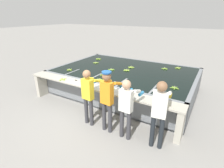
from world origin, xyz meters
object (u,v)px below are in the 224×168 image
(worker_0, at_px, (89,93))
(banana_bunch_floating_6, at_px, (100,80))
(banana_bunch_floating_5, at_px, (127,70))
(banana_bunch_ledge_1, at_px, (63,79))
(banana_bunch_floating_0, at_px, (69,70))
(worker_2, at_px, (127,105))
(banana_bunch_floating_10, at_px, (174,88))
(banana_bunch_floating_1, at_px, (111,70))
(banana_bunch_floating_3, at_px, (98,59))
(worker_1, at_px, (108,96))
(banana_bunch_floating_7, at_px, (178,68))
(banana_bunch_floating_2, at_px, (131,67))
(knife_0, at_px, (78,81))
(banana_bunch_floating_8, at_px, (103,75))
(knife_1, at_px, (126,93))
(worker_3, at_px, (160,109))
(banana_bunch_floating_9, at_px, (165,69))
(banana_bunch_floating_4, at_px, (96,63))
(banana_bunch_ledge_0, at_px, (111,90))

(worker_0, relative_size, banana_bunch_floating_6, 5.82)
(banana_bunch_floating_5, distance_m, banana_bunch_ledge_1, 2.48)
(banana_bunch_floating_0, relative_size, banana_bunch_ledge_1, 1.01)
(banana_bunch_ledge_1, bearing_deg, banana_bunch_floating_6, 29.13)
(banana_bunch_floating_6, bearing_deg, worker_2, -35.30)
(banana_bunch_floating_0, bearing_deg, worker_2, -23.77)
(banana_bunch_floating_5, relative_size, banana_bunch_floating_10, 1.03)
(banana_bunch_floating_0, xyz_separation_m, banana_bunch_floating_1, (1.42, 0.87, -0.00))
(banana_bunch_floating_6, bearing_deg, banana_bunch_floating_3, 125.88)
(banana_bunch_ledge_1, bearing_deg, worker_1, -13.03)
(worker_2, bearing_deg, worker_0, 179.07)
(banana_bunch_floating_0, height_order, banana_bunch_floating_7, same)
(worker_1, xyz_separation_m, banana_bunch_floating_0, (-2.69, 1.42, -0.11))
(banana_bunch_floating_7, xyz_separation_m, banana_bunch_floating_10, (0.35, -2.21, -0.00))
(banana_bunch_floating_2, height_order, banana_bunch_floating_6, same)
(banana_bunch_floating_6, bearing_deg, knife_0, -144.97)
(banana_bunch_floating_8, xyz_separation_m, knife_1, (1.38, -0.95, -0.01))
(worker_3, distance_m, banana_bunch_floating_9, 3.55)
(banana_bunch_floating_9, xyz_separation_m, banana_bunch_floating_10, (0.79, -1.83, 0.00))
(banana_bunch_floating_1, xyz_separation_m, banana_bunch_floating_7, (2.23, 1.61, 0.00))
(banana_bunch_floating_1, bearing_deg, banana_bunch_floating_6, -77.83)
(worker_0, relative_size, banana_bunch_floating_2, 5.85)
(worker_1, bearing_deg, banana_bunch_floating_0, 152.21)
(banana_bunch_floating_2, xyz_separation_m, knife_1, (0.93, -2.35, -0.01))
(banana_bunch_floating_2, distance_m, banana_bunch_floating_9, 1.35)
(banana_bunch_floating_4, bearing_deg, knife_0, -69.42)
(banana_bunch_floating_7, height_order, banana_bunch_floating_8, same)
(banana_bunch_floating_2, bearing_deg, knife_1, -68.50)
(banana_bunch_floating_1, relative_size, knife_1, 0.93)
(banana_bunch_floating_8, distance_m, knife_0, 1.00)
(banana_bunch_floating_6, xyz_separation_m, knife_0, (-0.60, -0.42, -0.01))
(banana_bunch_floating_9, xyz_separation_m, banana_bunch_ledge_0, (-0.78, -2.93, 0.00))
(banana_bunch_floating_4, relative_size, banana_bunch_floating_8, 0.95)
(worker_0, bearing_deg, banana_bunch_floating_5, 92.08)
(banana_bunch_floating_3, bearing_deg, worker_3, -39.99)
(banana_bunch_floating_7, bearing_deg, banana_bunch_floating_0, -145.77)
(banana_bunch_floating_8, bearing_deg, knife_1, -34.57)
(banana_bunch_floating_9, distance_m, banana_bunch_floating_10, 1.99)
(banana_bunch_floating_3, bearing_deg, banana_bunch_floating_10, -23.85)
(banana_bunch_ledge_0, bearing_deg, banana_bunch_floating_1, 120.69)
(worker_2, distance_m, worker_3, 0.79)
(banana_bunch_floating_4, xyz_separation_m, banana_bunch_floating_10, (3.72, -1.14, -0.00))
(worker_0, xyz_separation_m, banana_bunch_floating_6, (-0.39, 1.09, -0.05))
(banana_bunch_floating_8, bearing_deg, banana_bunch_floating_5, 63.96)
(banana_bunch_floating_1, xyz_separation_m, banana_bunch_floating_3, (-1.46, 1.18, -0.00))
(banana_bunch_floating_0, bearing_deg, banana_bunch_ledge_0, -18.86)
(banana_bunch_floating_7, xyz_separation_m, banana_bunch_floating_9, (-0.44, -0.38, -0.00))
(worker_1, height_order, banana_bunch_floating_3, worker_1)
(worker_0, relative_size, banana_bunch_floating_7, 6.72)
(worker_0, xyz_separation_m, banana_bunch_floating_8, (-0.56, 1.58, -0.05))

